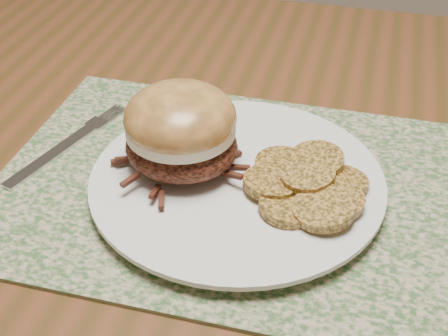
# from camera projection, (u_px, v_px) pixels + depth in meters

# --- Properties ---
(dining_table) EXTENTS (1.50, 0.90, 0.75)m
(dining_table) POSITION_uv_depth(u_px,v_px,m) (92.00, 205.00, 0.70)
(dining_table) COLOR brown
(dining_table) RESTS_ON ground
(placemat) EXTENTS (0.45, 0.33, 0.00)m
(placemat) POSITION_uv_depth(u_px,v_px,m) (231.00, 186.00, 0.60)
(placemat) COLOR #3A5F31
(placemat) RESTS_ON dining_table
(dinner_plate) EXTENTS (0.26, 0.26, 0.02)m
(dinner_plate) POSITION_uv_depth(u_px,v_px,m) (237.00, 183.00, 0.59)
(dinner_plate) COLOR white
(dinner_plate) RESTS_ON placemat
(pork_sandwich) EXTENTS (0.14, 0.13, 0.08)m
(pork_sandwich) POSITION_uv_depth(u_px,v_px,m) (181.00, 130.00, 0.57)
(pork_sandwich) COLOR black
(pork_sandwich) RESTS_ON dinner_plate
(roasted_potatoes) EXTENTS (0.13, 0.13, 0.03)m
(roasted_potatoes) POSITION_uv_depth(u_px,v_px,m) (308.00, 184.00, 0.56)
(roasted_potatoes) COLOR #B58135
(roasted_potatoes) RESTS_ON dinner_plate
(fork) EXTENTS (0.06, 0.17, 0.00)m
(fork) POSITION_uv_depth(u_px,v_px,m) (69.00, 143.00, 0.65)
(fork) COLOR #B9B8BF
(fork) RESTS_ON placemat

